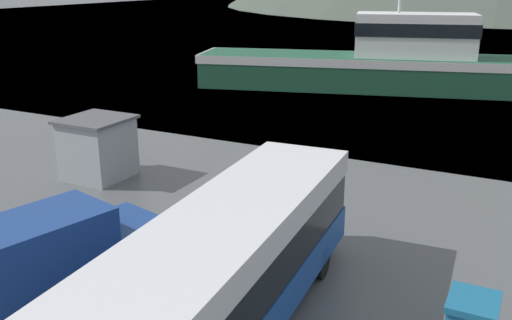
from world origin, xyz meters
The scene contains 4 objects.
tour_bus centered at (-0.72, 7.26, 1.75)m, with size 3.37×13.08×3.09m.
delivery_van centered at (-5.60, 7.79, 1.23)m, with size 3.28×5.84×2.31m.
fishing_boat centered at (-5.53, 39.49, 1.99)m, with size 26.15×11.46×10.47m.
dock_kiosk centered at (-10.92, 15.42, 1.26)m, with size 2.49×2.58×2.49m.
Camera 1 is at (4.83, -1.43, 7.90)m, focal length 40.00 mm.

